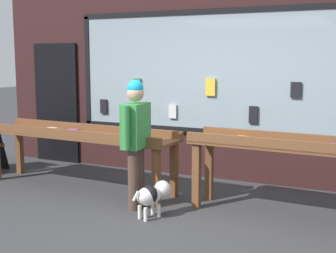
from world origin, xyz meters
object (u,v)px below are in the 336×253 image
Objects in this scene: display_table_right at (318,154)px; small_dog at (152,195)px; display_table_left at (78,138)px; person_browsing at (136,135)px.

display_table_right is 5.93× the size of small_dog.
display_table_left is at bearing -179.98° from display_table_right.
display_table_right is 1.94m from small_dog.
person_browsing is (1.19, -0.46, 0.20)m from display_table_left.
small_dog is (-1.74, -0.69, -0.50)m from display_table_right.
small_dog is at bearing -128.54° from person_browsing.
small_dog is (1.52, -0.69, -0.44)m from display_table_left.
display_table_left is at bearing 89.67° from small_dog.
small_dog is at bearing -24.21° from display_table_left.
small_dog is (0.34, -0.23, -0.64)m from person_browsing.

